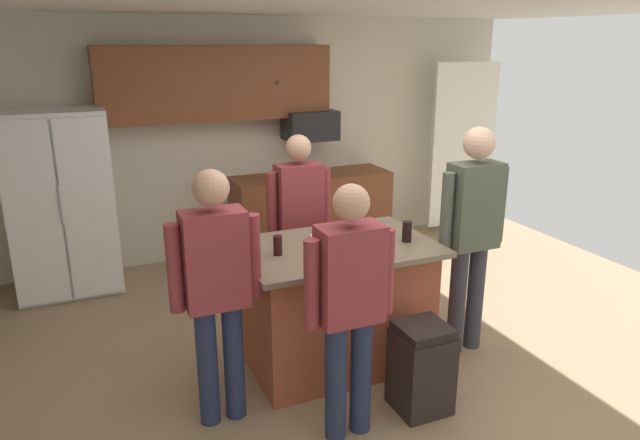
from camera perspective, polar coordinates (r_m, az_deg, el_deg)
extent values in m
plane|color=#937A5B|center=(4.58, 4.26, -13.79)|extent=(7.04, 7.04, 0.00)
plane|color=white|center=(3.93, 5.16, 20.69)|extent=(7.04, 7.04, 0.00)
cube|color=beige|center=(6.61, -6.83, 7.97)|extent=(6.40, 0.10, 2.60)
cube|color=white|center=(7.47, 13.79, 7.11)|extent=(0.90, 0.06, 2.00)
cube|color=brown|center=(6.25, -10.10, 13.05)|extent=(2.40, 0.35, 0.75)
sphere|color=#4C3823|center=(6.23, -4.17, 13.26)|extent=(0.04, 0.04, 0.04)
cube|color=brown|center=(6.71, -0.87, 0.76)|extent=(1.80, 0.60, 0.90)
sphere|color=#4C3823|center=(6.61, 3.78, 0.48)|extent=(0.04, 0.04, 0.04)
cube|color=white|center=(6.05, -23.98, 1.58)|extent=(0.93, 0.70, 1.75)
cube|color=white|center=(5.70, -26.29, 0.38)|extent=(0.44, 0.04, 1.67)
cube|color=white|center=(5.69, -21.63, 0.93)|extent=(0.44, 0.04, 1.67)
cylinder|color=#B2B2B7|center=(5.64, -24.07, 1.43)|extent=(0.02, 0.02, 0.35)
cube|color=black|center=(6.51, -0.98, 9.27)|extent=(0.56, 0.40, 0.32)
cube|color=#9E4C33|center=(4.38, 1.57, -8.55)|extent=(1.27, 0.80, 0.91)
cube|color=#756651|center=(4.19, 1.63, -2.73)|extent=(1.41, 0.94, 0.04)
cylinder|color=#232D4C|center=(3.65, 1.54, -15.46)|extent=(0.13, 0.13, 0.78)
cylinder|color=#232D4C|center=(3.71, 4.01, -14.86)|extent=(0.13, 0.13, 0.78)
cube|color=maroon|center=(3.36, 2.96, -5.32)|extent=(0.38, 0.22, 0.58)
sphere|color=tan|center=(3.22, 3.08, 1.71)|extent=(0.21, 0.21, 0.21)
cylinder|color=maroon|center=(3.28, -0.83, -6.30)|extent=(0.09, 0.09, 0.53)
cylinder|color=maroon|center=(3.48, 6.52, -5.00)|extent=(0.09, 0.09, 0.53)
cylinder|color=#383842|center=(4.67, 13.28, -7.67)|extent=(0.13, 0.13, 0.86)
cylinder|color=#383842|center=(4.76, 14.95, -7.27)|extent=(0.13, 0.13, 0.86)
cube|color=#4C5647|center=(4.46, 14.83, 1.36)|extent=(0.38, 0.22, 0.65)
sphere|color=beige|center=(4.35, 15.31, 7.30)|extent=(0.23, 0.23, 0.23)
cylinder|color=#4C5647|center=(4.32, 12.29, 0.80)|extent=(0.09, 0.09, 0.58)
cylinder|color=#4C5647|center=(4.61, 17.17, 1.46)|extent=(0.09, 0.09, 0.58)
cylinder|color=tan|center=(5.08, -2.89, -5.53)|extent=(0.13, 0.13, 0.79)
cylinder|color=tan|center=(5.13, -1.11, -5.25)|extent=(0.13, 0.13, 0.79)
cube|color=maroon|center=(4.88, -2.08, 2.10)|extent=(0.38, 0.22, 0.59)
sphere|color=tan|center=(4.78, -2.13, 7.10)|extent=(0.21, 0.21, 0.21)
cylinder|color=maroon|center=(4.81, -4.74, 1.56)|extent=(0.09, 0.09, 0.53)
cylinder|color=maroon|center=(4.97, 0.50, 2.16)|extent=(0.09, 0.09, 0.53)
cylinder|color=#232D4C|center=(3.83, -10.95, -13.87)|extent=(0.13, 0.13, 0.80)
cylinder|color=#232D4C|center=(3.86, -8.43, -13.44)|extent=(0.13, 0.13, 0.80)
cube|color=maroon|center=(3.54, -10.26, -3.83)|extent=(0.38, 0.22, 0.60)
sphere|color=tan|center=(3.40, -10.65, 3.11)|extent=(0.22, 0.22, 0.22)
cylinder|color=maroon|center=(3.50, -14.06, -4.64)|extent=(0.09, 0.09, 0.54)
cylinder|color=maroon|center=(3.60, -6.52, -3.61)|extent=(0.09, 0.09, 0.54)
cylinder|color=white|center=(4.02, 3.13, -2.60)|extent=(0.08, 0.08, 0.10)
torus|color=white|center=(4.04, 3.81, -2.43)|extent=(0.06, 0.01, 0.06)
cylinder|color=black|center=(3.99, -4.16, -2.49)|extent=(0.06, 0.06, 0.14)
cylinder|color=black|center=(4.28, 8.51, -1.13)|extent=(0.07, 0.07, 0.15)
cylinder|color=black|center=(4.55, 3.39, 0.06)|extent=(0.08, 0.08, 0.14)
cylinder|color=black|center=(3.98, 5.65, -2.69)|extent=(0.07, 0.07, 0.12)
cube|color=#B7B7BC|center=(4.24, 2.38, -2.07)|extent=(0.44, 0.30, 0.02)
cube|color=#A8A8AD|center=(4.24, 2.38, -1.81)|extent=(0.44, 0.30, 0.02)
cube|color=black|center=(4.01, 9.85, -14.38)|extent=(0.34, 0.34, 0.55)
cube|color=black|center=(3.86, 10.08, -10.52)|extent=(0.32, 0.32, 0.06)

